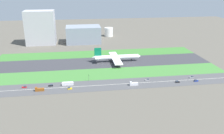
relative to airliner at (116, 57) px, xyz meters
name	(u,v)px	position (x,y,z in m)	size (l,w,h in m)	color
ground_plane	(102,62)	(-18.33, 0.00, -6.23)	(800.00, 800.00, 0.00)	#5B564C
runway	(102,62)	(-18.33, 0.00, -6.18)	(280.00, 46.00, 0.10)	#38383D
grass_median_north	(99,54)	(-18.33, 41.00, -6.18)	(280.00, 36.00, 0.10)	#3D7A33
grass_median_south	(106,74)	(-18.33, -41.00, -6.18)	(280.00, 36.00, 0.10)	#427F38
highway	(110,85)	(-18.33, -73.00, -6.18)	(280.00, 28.00, 0.10)	#4C4C4F
highway_centerline	(110,85)	(-18.33, -73.00, -6.13)	(266.00, 0.50, 0.01)	silver
airliner	(116,57)	(0.00, 0.00, 0.00)	(65.00, 56.00, 19.70)	white
car_0	(196,81)	(73.01, -78.00, -5.31)	(4.40, 1.80, 2.00)	navy
truck_0	(39,89)	(-86.95, -78.00, -4.56)	(8.40, 2.50, 4.00)	brown
car_1	(24,87)	(-102.71, -68.00, -5.31)	(4.40, 1.80, 2.00)	#B2191E
car_4	(192,77)	(73.03, -68.00, -5.31)	(4.40, 1.80, 2.00)	#99999E
car_2	(177,82)	(52.36, -78.00, -5.31)	(4.40, 1.80, 2.00)	black
car_6	(51,85)	(-77.13, -68.00, -5.31)	(4.40, 1.80, 2.00)	black
car_5	(70,88)	(-58.34, -78.00, -5.31)	(4.40, 1.80, 2.00)	yellow
bus_0	(68,84)	(-60.45, -68.00, -4.41)	(11.60, 2.50, 3.50)	silver
car_3	(147,80)	(23.04, -68.00, -5.31)	(4.40, 1.80, 2.00)	#99999E
truck_1	(134,84)	(5.58, -78.00, -4.56)	(8.40, 2.50, 4.00)	silver
traffic_light	(89,77)	(-38.60, -60.01, -1.94)	(0.36, 0.50, 7.20)	#4C4C51
terminal_building	(40,28)	(-108.33, 114.00, 21.65)	(47.51, 29.96, 55.77)	#B2B2B7
hangar_building	(83,34)	(-37.70, 114.00, 7.97)	(58.01, 39.00, 28.41)	gray
fuel_tank_west	(93,33)	(-18.66, 159.00, 0.89)	(23.00, 23.00, 14.25)	silver
fuel_tank_centre	(109,32)	(12.30, 159.00, 2.17)	(16.11, 16.11, 16.81)	silver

